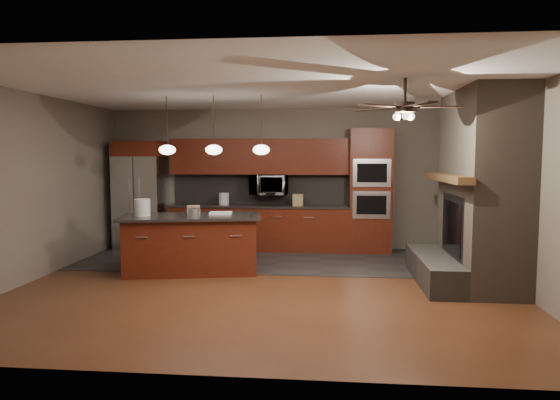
# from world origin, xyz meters

# --- Properties ---
(ground) EXTENTS (7.00, 7.00, 0.00)m
(ground) POSITION_xyz_m (0.00, 0.00, 0.00)
(ground) COLOR brown
(ground) RESTS_ON ground
(ceiling) EXTENTS (7.00, 6.00, 0.02)m
(ceiling) POSITION_xyz_m (0.00, 0.00, 2.80)
(ceiling) COLOR white
(ceiling) RESTS_ON back_wall
(back_wall) EXTENTS (7.00, 0.02, 2.80)m
(back_wall) POSITION_xyz_m (0.00, 3.00, 1.40)
(back_wall) COLOR #716A5A
(back_wall) RESTS_ON ground
(right_wall) EXTENTS (0.02, 6.00, 2.80)m
(right_wall) POSITION_xyz_m (3.50, 0.00, 1.40)
(right_wall) COLOR #716A5A
(right_wall) RESTS_ON ground
(left_wall) EXTENTS (0.02, 6.00, 2.80)m
(left_wall) POSITION_xyz_m (-3.50, 0.00, 1.40)
(left_wall) COLOR #716A5A
(left_wall) RESTS_ON ground
(slate_tile_patch) EXTENTS (7.00, 2.40, 0.01)m
(slate_tile_patch) POSITION_xyz_m (0.00, 1.80, 0.01)
(slate_tile_patch) COLOR #2E2B29
(slate_tile_patch) RESTS_ON ground
(fireplace_column) EXTENTS (1.30, 2.10, 2.80)m
(fireplace_column) POSITION_xyz_m (3.04, 0.40, 1.30)
(fireplace_column) COLOR brown
(fireplace_column) RESTS_ON ground
(back_cabinetry) EXTENTS (3.59, 0.64, 2.20)m
(back_cabinetry) POSITION_xyz_m (-0.48, 2.74, 0.89)
(back_cabinetry) COLOR #561F0F
(back_cabinetry) RESTS_ON ground
(oven_tower) EXTENTS (0.80, 0.63, 2.38)m
(oven_tower) POSITION_xyz_m (1.70, 2.69, 1.19)
(oven_tower) COLOR #561F0F
(oven_tower) RESTS_ON ground
(microwave) EXTENTS (0.73, 0.41, 0.50)m
(microwave) POSITION_xyz_m (-0.27, 2.75, 1.30)
(microwave) COLOR silver
(microwave) RESTS_ON back_cabinetry
(refrigerator) EXTENTS (0.93, 0.75, 2.15)m
(refrigerator) POSITION_xyz_m (-2.85, 2.62, 1.08)
(refrigerator) COLOR silver
(refrigerator) RESTS_ON ground
(kitchen_island) EXTENTS (2.34, 1.40, 0.92)m
(kitchen_island) POSITION_xyz_m (-1.28, 0.70, 0.47)
(kitchen_island) COLOR #561F0F
(kitchen_island) RESTS_ON ground
(white_bucket) EXTENTS (0.28, 0.28, 0.27)m
(white_bucket) POSITION_xyz_m (-2.03, 0.56, 1.05)
(white_bucket) COLOR silver
(white_bucket) RESTS_ON kitchen_island
(paint_can) EXTENTS (0.20, 0.20, 0.13)m
(paint_can) POSITION_xyz_m (-1.20, 0.57, 0.99)
(paint_can) COLOR silver
(paint_can) RESTS_ON kitchen_island
(paint_tray) EXTENTS (0.38, 0.29, 0.04)m
(paint_tray) POSITION_xyz_m (-0.85, 0.92, 0.94)
(paint_tray) COLOR white
(paint_tray) RESTS_ON kitchen_island
(cardboard_box) EXTENTS (0.24, 0.20, 0.13)m
(cardboard_box) POSITION_xyz_m (-1.31, 0.95, 0.99)
(cardboard_box) COLOR tan
(cardboard_box) RESTS_ON kitchen_island
(counter_bucket) EXTENTS (0.25, 0.25, 0.23)m
(counter_bucket) POSITION_xyz_m (-1.17, 2.70, 1.02)
(counter_bucket) COLOR silver
(counter_bucket) RESTS_ON back_cabinetry
(counter_box) EXTENTS (0.20, 0.16, 0.22)m
(counter_box) POSITION_xyz_m (0.31, 2.65, 1.01)
(counter_box) COLOR #A28A53
(counter_box) RESTS_ON back_cabinetry
(pendant_left) EXTENTS (0.26, 0.26, 0.92)m
(pendant_left) POSITION_xyz_m (-1.65, 0.70, 1.96)
(pendant_left) COLOR black
(pendant_left) RESTS_ON ceiling
(pendant_center) EXTENTS (0.26, 0.26, 0.92)m
(pendant_center) POSITION_xyz_m (-0.90, 0.70, 1.96)
(pendant_center) COLOR black
(pendant_center) RESTS_ON ceiling
(pendant_right) EXTENTS (0.26, 0.26, 0.92)m
(pendant_right) POSITION_xyz_m (-0.15, 0.70, 1.96)
(pendant_right) COLOR black
(pendant_right) RESTS_ON ceiling
(ceiling_fan) EXTENTS (1.27, 1.33, 0.41)m
(ceiling_fan) POSITION_xyz_m (1.80, -0.80, 2.46)
(ceiling_fan) COLOR black
(ceiling_fan) RESTS_ON ceiling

